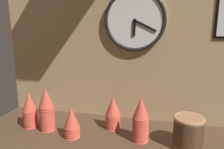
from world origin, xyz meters
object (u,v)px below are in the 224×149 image
Objects in this scene: cup_stack_far_left at (30,110)px; cup_stack_center at (113,112)px; cup_stack_center_left at (72,122)px; bowl_stack_right at (188,131)px; cup_stack_center_right at (141,120)px; cup_stack_left at (47,109)px; wall_clock at (135,20)px.

cup_stack_center is at bearing 11.19° from cup_stack_far_left.
cup_stack_center_left is 1.06× the size of bowl_stack_right.
cup_stack_center_right is at bearing 179.75° from bowl_stack_right.
cup_stack_left reaches higher than cup_stack_center.
wall_clock reaches higher than cup_stack_center_left.
cup_stack_center_right reaches higher than bowl_stack_right.
cup_stack_center is at bearing -121.63° from wall_clock.
cup_stack_far_left is at bearing 168.36° from cup_stack_center_left.
cup_stack_center_left is at bearing -14.60° from cup_stack_left.
cup_stack_far_left is 1.32× the size of bowl_stack_right.
cup_stack_far_left is (-0.44, -0.09, 0.01)m from cup_stack_center.
cup_stack_far_left is 0.82m from bowl_stack_right.
cup_stack_center_right is 0.52m from wall_clock.
wall_clock is (0.42, 0.24, 0.45)m from cup_stack_left.
cup_stack_center_left is 0.62m from wall_clock.
cup_stack_left reaches higher than cup_stack_center_right.
cup_stack_left is at bearing -179.95° from bowl_stack_right.
cup_stack_center_right reaches higher than cup_stack_center_left.
cup_stack_center is at bearing 165.12° from bowl_stack_right.
cup_stack_left is 1.49× the size of cup_stack_center_left.
wall_clock is at bearing 140.75° from bowl_stack_right.
cup_stack_center_left is at bearing -140.98° from cup_stack_center.
cup_stack_center is 0.93× the size of cup_stack_far_left.
cup_stack_center_right is 0.49m from cup_stack_left.
wall_clock is (0.53, 0.23, 0.47)m from cup_stack_far_left.
cup_stack_left is 1.20× the size of cup_stack_far_left.
cup_stack_center reaches higher than cup_stack_center_left.
cup_stack_left is 0.70× the size of wall_clock.
cup_stack_left is at bearing -150.12° from wall_clock.
cup_stack_center is 0.55× the size of wall_clock.
cup_stack_center_left is 0.23m from cup_stack_center.
cup_stack_center_left is (-0.34, -0.04, -0.03)m from cup_stack_center_right.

